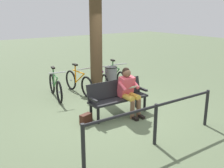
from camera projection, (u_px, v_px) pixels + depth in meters
ground_plane at (115, 114)px, 6.72m from camera, size 40.00×40.00×0.00m
bench at (117, 95)px, 6.58m from camera, size 1.61×0.51×0.87m
person_reading at (128, 89)px, 6.53m from camera, size 0.50×0.77×1.20m
handbag at (86, 119)px, 6.10m from camera, size 0.33×0.21×0.24m
tree_trunk at (96, 47)px, 7.65m from camera, size 0.36×0.36×3.08m
litter_bin at (111, 79)px, 8.46m from camera, size 0.40×0.40×0.83m
bicycle_green at (115, 77)px, 9.00m from camera, size 0.54×1.65×0.94m
bicycle_silver at (100, 80)px, 8.64m from camera, size 0.57×1.64×0.94m
bicycle_purple at (79, 82)px, 8.30m from camera, size 0.48×1.68×0.94m
bicycle_red at (55, 87)px, 7.84m from camera, size 0.52×1.66×0.94m
railing_fence at (156, 116)px, 5.03m from camera, size 3.26×0.13×0.85m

